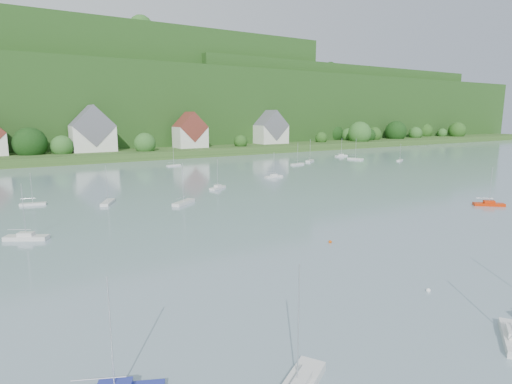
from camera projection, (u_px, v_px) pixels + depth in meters
far_shore_strip at (76, 153)px, 172.07m from camera, size 600.00×60.00×3.00m
forested_ridge at (53, 104)px, 225.80m from camera, size 620.00×181.22×69.89m
village_building_2 at (93, 133)px, 163.00m from camera, size 16.00×11.44×18.00m
village_building_3 at (190, 133)px, 182.09m from camera, size 13.00×10.40×15.50m
village_building_4 at (271, 130)px, 208.59m from camera, size 15.00×10.40×16.50m
near_sailboat_5 at (489, 204)px, 79.96m from camera, size 5.19×4.76×7.45m
mooring_buoy_1 at (428, 292)px, 41.17m from camera, size 0.45×0.45×0.45m
mooring_buoy_3 at (330, 243)px, 56.87m from camera, size 0.46×0.46×0.46m
far_sailboat_cluster at (138, 182)px, 105.46m from camera, size 193.16×74.15×8.71m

